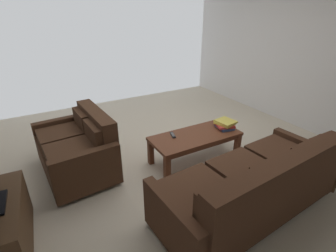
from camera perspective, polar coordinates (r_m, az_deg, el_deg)
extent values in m
cube|color=beige|center=(3.65, 2.43, -7.27)|extent=(5.01, 5.70, 0.01)
cube|color=silver|center=(4.94, 29.29, 15.16)|extent=(0.12, 5.70, 2.70)
cylinder|color=black|center=(3.64, 21.61, -8.75)|extent=(0.05, 0.05, 0.06)
cylinder|color=black|center=(2.70, -1.06, -20.29)|extent=(0.05, 0.05, 0.06)
cylinder|color=black|center=(3.39, 30.84, -13.51)|extent=(0.05, 0.05, 0.06)
cube|color=#472B1C|center=(2.81, 17.58, -14.05)|extent=(1.84, 0.91, 0.34)
cube|color=#472B1C|center=(3.12, 25.02, -6.13)|extent=(0.60, 0.73, 0.10)
cube|color=#472B1C|center=(2.69, 17.88, -10.15)|extent=(0.60, 0.73, 0.10)
cube|color=#472B1C|center=(2.32, 7.96, -15.31)|extent=(0.60, 0.73, 0.10)
cube|color=#472B1C|center=(2.46, 24.65, -11.44)|extent=(1.81, 0.29, 0.45)
cube|color=#472B1C|center=(2.97, 29.36, -5.98)|extent=(0.55, 0.15, 0.31)
cube|color=#472B1C|center=(2.51, 22.57, -10.32)|extent=(0.55, 0.15, 0.31)
cube|color=#472B1C|center=(2.11, 12.67, -16.18)|extent=(0.55, 0.15, 0.31)
cube|color=#472B1C|center=(3.46, 28.03, -6.58)|extent=(0.15, 0.80, 0.50)
cube|color=#472B1C|center=(2.26, 0.79, -21.84)|extent=(0.15, 0.80, 0.50)
cylinder|color=black|center=(3.87, -26.04, -7.49)|extent=(0.05, 0.05, 0.06)
cylinder|color=black|center=(3.17, -23.43, -14.59)|extent=(0.05, 0.05, 0.06)
cylinder|color=black|center=(3.96, -16.98, -5.11)|extent=(0.05, 0.05, 0.06)
cylinder|color=black|center=(3.28, -12.35, -11.39)|extent=(0.05, 0.05, 0.06)
cube|color=#422819|center=(3.44, -20.31, -6.45)|extent=(0.83, 1.05, 0.36)
cube|color=#422819|center=(3.55, -22.21, -1.53)|extent=(0.70, 0.51, 0.10)
cube|color=#422819|center=(3.11, -20.10, -4.99)|extent=(0.70, 0.51, 0.10)
cube|color=#422819|center=(3.35, -15.94, -0.02)|extent=(0.25, 1.00, 0.42)
cube|color=#422819|center=(3.54, -18.92, 0.99)|extent=(0.15, 0.45, 0.29)
cube|color=#422819|center=(3.10, -16.34, -2.12)|extent=(0.15, 0.45, 0.29)
cube|color=#422819|center=(3.89, -22.56, -1.90)|extent=(0.77, 0.16, 0.52)
cube|color=#422819|center=(2.95, -17.71, -10.10)|extent=(0.77, 0.16, 0.52)
cube|color=brown|center=(3.42, 6.30, -2.33)|extent=(1.24, 0.55, 0.04)
cube|color=brown|center=(3.44, 6.26, -2.99)|extent=(1.14, 0.49, 0.05)
cube|color=brown|center=(4.00, 10.99, -1.65)|extent=(0.07, 0.07, 0.36)
cube|color=brown|center=(3.44, -3.96, -5.95)|extent=(0.07, 0.07, 0.36)
cube|color=brown|center=(3.71, 15.49, -4.40)|extent=(0.07, 0.07, 0.36)
cube|color=brown|center=(3.09, -0.21, -9.77)|extent=(0.07, 0.07, 0.36)
cylinder|color=#472D1C|center=(3.91, 32.17, -4.84)|extent=(0.04, 0.04, 0.50)
cylinder|color=#472D1C|center=(3.61, 29.13, -6.53)|extent=(0.04, 0.04, 0.50)
cube|color=#4C331E|center=(2.71, -33.78, -18.87)|extent=(0.45, 0.95, 0.50)
cylinder|color=#B23F38|center=(3.52, 33.48, -2.26)|extent=(0.08, 0.08, 0.10)
cube|color=#B23F38|center=(3.48, 33.07, -2.47)|extent=(0.02, 0.01, 0.06)
cube|color=#385693|center=(3.68, 12.74, -0.19)|extent=(0.23, 0.28, 0.03)
cube|color=#C63833|center=(3.67, 12.69, 0.28)|extent=(0.30, 0.31, 0.03)
cube|color=#E0CC4C|center=(3.67, 12.83, 0.67)|extent=(0.28, 0.29, 0.03)
cube|color=#E0CC4C|center=(3.66, 13.03, 1.05)|extent=(0.27, 0.29, 0.02)
cube|color=black|center=(3.37, 1.10, -2.07)|extent=(0.09, 0.17, 0.02)
cube|color=#59595B|center=(3.36, 1.10, -1.90)|extent=(0.06, 0.11, 0.00)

